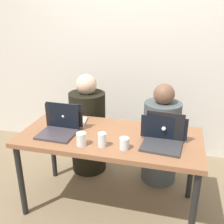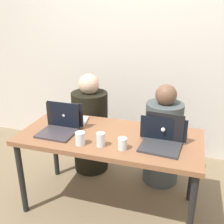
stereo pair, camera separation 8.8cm
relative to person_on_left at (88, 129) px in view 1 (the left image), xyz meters
The scene contains 12 objects.
ground_plane 0.82m from the person_on_left, 53.94° to the right, with size 12.00×12.00×0.00m, color #7A684C.
back_wall 1.15m from the person_on_left, 59.22° to the left, with size 4.50×0.10×2.68m, color silver.
desk 0.68m from the person_on_left, 53.94° to the right, with size 1.50×0.69×0.72m.
person_on_left is the anchor object (origin of this frame).
person_on_right 0.78m from the person_on_left, ahead, with size 0.45×0.45×1.04m.
laptop_front_right 1.05m from the person_on_left, 35.67° to the right, with size 0.32×0.29×0.24m.
laptop_back_left 0.51m from the person_on_left, 95.48° to the right, with size 0.36×0.29×0.23m.
laptop_back_right 0.98m from the person_on_left, 28.69° to the right, with size 0.36×0.24×0.20m.
laptop_front_left 0.67m from the person_on_left, 93.37° to the right, with size 0.30×0.28×0.24m.
water_glass_left 0.83m from the person_on_left, 73.54° to the right, with size 0.08×0.08×0.10m.
water_glass_right 0.95m from the person_on_left, 52.85° to the right, with size 0.07×0.07×0.09m.
water_glass_center 0.87m from the person_on_left, 62.45° to the right, with size 0.06×0.06×0.11m.
Camera 1 is at (0.51, -1.88, 1.69)m, focal length 42.00 mm.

